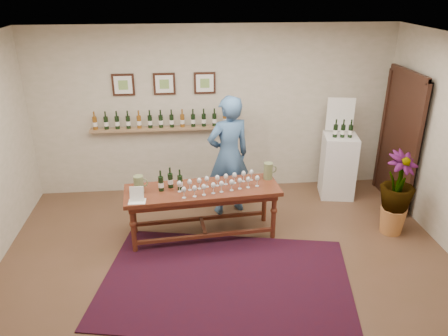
{
  "coord_description": "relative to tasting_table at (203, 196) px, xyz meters",
  "views": [
    {
      "loc": [
        -0.52,
        -4.54,
        3.45
      ],
      "look_at": [
        0.0,
        0.8,
        1.1
      ],
      "focal_mm": 35.0,
      "sensor_mm": 36.0,
      "label": 1
    }
  ],
  "objects": [
    {
      "name": "ground",
      "position": [
        0.29,
        -0.9,
        -0.65
      ],
      "size": [
        6.0,
        6.0,
        0.0
      ],
      "primitive_type": "plane",
      "color": "brown",
      "rests_on": "ground"
    },
    {
      "name": "room_shell",
      "position": [
        2.4,
        0.95,
        0.47
      ],
      "size": [
        6.0,
        6.0,
        6.0
      ],
      "color": "beige",
      "rests_on": "ground"
    },
    {
      "name": "rug",
      "position": [
        0.22,
        -1.09,
        -0.64
      ],
      "size": [
        3.36,
        2.57,
        0.02
      ],
      "primitive_type": "cube",
      "rotation": [
        0.0,
        0.0,
        -0.2
      ],
      "color": "#460C12",
      "rests_on": "ground"
    },
    {
      "name": "tasting_table",
      "position": [
        0.0,
        0.0,
        0.0
      ],
      "size": [
        2.2,
        0.87,
        0.76
      ],
      "rotation": [
        0.0,
        0.0,
        0.09
      ],
      "color": "#4D2B13",
      "rests_on": "ground"
    },
    {
      "name": "table_glasses",
      "position": [
        0.23,
        -0.04,
        0.2
      ],
      "size": [
        1.26,
        0.59,
        0.17
      ],
      "primitive_type": null,
      "rotation": [
        0.0,
        0.0,
        0.26
      ],
      "color": "silver",
      "rests_on": "tasting_table"
    },
    {
      "name": "table_bottles",
      "position": [
        -0.44,
        0.03,
        0.28
      ],
      "size": [
        0.31,
        0.19,
        0.33
      ],
      "primitive_type": null,
      "rotation": [
        0.0,
        0.0,
        0.04
      ],
      "color": "black",
      "rests_on": "tasting_table"
    },
    {
      "name": "pitcher_left",
      "position": [
        -0.86,
        -0.05,
        0.24
      ],
      "size": [
        0.16,
        0.16,
        0.25
      ],
      "primitive_type": null,
      "rotation": [
        0.0,
        0.0,
        -0.01
      ],
      "color": "olive",
      "rests_on": "tasting_table"
    },
    {
      "name": "pitcher_right",
      "position": [
        0.97,
        0.23,
        0.24
      ],
      "size": [
        0.17,
        0.17,
        0.24
      ],
      "primitive_type": null,
      "rotation": [
        0.0,
        0.0,
        0.14
      ],
      "color": "olive",
      "rests_on": "tasting_table"
    },
    {
      "name": "menu_card",
      "position": [
        -0.87,
        -0.29,
        0.21
      ],
      "size": [
        0.22,
        0.16,
        0.2
      ],
      "primitive_type": "cube",
      "rotation": [
        0.0,
        0.0,
        -0.02
      ],
      "color": "white",
      "rests_on": "tasting_table"
    },
    {
      "name": "display_pedestal",
      "position": [
        2.34,
        1.08,
        -0.11
      ],
      "size": [
        0.62,
        0.62,
        1.07
      ],
      "primitive_type": "cube",
      "rotation": [
        0.0,
        0.0,
        -0.17
      ],
      "color": "white",
      "rests_on": "ground"
    },
    {
      "name": "pedestal_bottles",
      "position": [
        2.33,
        1.02,
        0.57
      ],
      "size": [
        0.29,
        0.12,
        0.28
      ],
      "primitive_type": null,
      "rotation": [
        0.0,
        0.0,
        -0.17
      ],
      "color": "black",
      "rests_on": "display_pedestal"
    },
    {
      "name": "info_sign",
      "position": [
        2.36,
        1.28,
        0.73
      ],
      "size": [
        0.44,
        0.1,
        0.61
      ],
      "primitive_type": "cube",
      "rotation": [
        0.0,
        0.0,
        -0.17
      ],
      "color": "white",
      "rests_on": "display_pedestal"
    },
    {
      "name": "potted_plant",
      "position": [
        2.75,
        -0.18,
        -0.02
      ],
      "size": [
        0.75,
        0.75,
        1.08
      ],
      "rotation": [
        0.0,
        0.0,
        0.4
      ],
      "color": "#BB783E",
      "rests_on": "ground"
    },
    {
      "name": "person",
      "position": [
        0.44,
        0.7,
        0.3
      ],
      "size": [
        0.8,
        0.65,
        1.89
      ],
      "primitive_type": "imported",
      "rotation": [
        0.0,
        0.0,
        3.47
      ],
      "color": "#3A5E8A",
      "rests_on": "ground"
    }
  ]
}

